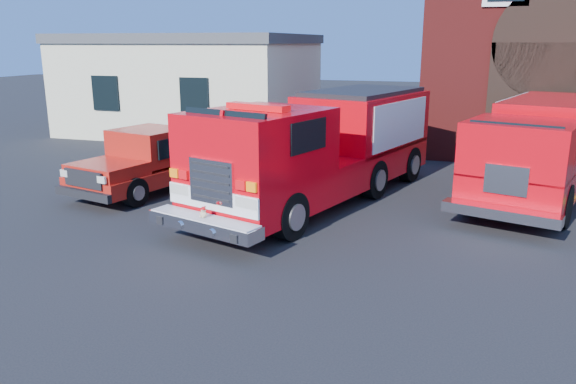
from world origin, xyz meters
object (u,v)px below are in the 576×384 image
(pickup_truck, at_px, (158,160))
(side_building, at_px, (194,82))
(fire_engine, at_px, (323,146))
(secondary_truck, at_px, (542,146))

(pickup_truck, bearing_deg, side_building, 110.91)
(side_building, height_order, fire_engine, side_building)
(side_building, relative_size, pickup_truck, 1.84)
(fire_engine, bearing_deg, secondary_truck, 21.82)
(side_building, distance_m, fire_engine, 13.29)
(side_building, height_order, secondary_truck, side_building)
(fire_engine, height_order, secondary_truck, fire_engine)
(pickup_truck, bearing_deg, secondary_truck, 12.97)
(fire_engine, height_order, pickup_truck, fire_engine)
(side_building, relative_size, secondary_truck, 1.27)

